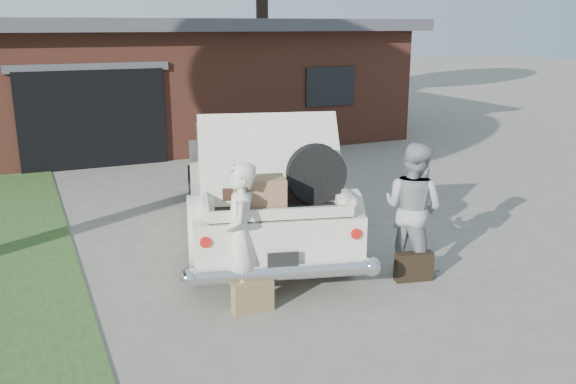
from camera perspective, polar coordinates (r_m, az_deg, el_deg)
name	(u,v)px	position (r m, az deg, el deg)	size (l,w,h in m)	color
ground	(308,289)	(7.62, 1.86, -9.10)	(90.00, 90.00, 0.00)	gray
house	(166,78)	(18.22, -11.39, 10.42)	(12.80, 7.80, 3.30)	brown
sedan	(256,183)	(9.40, -2.97, 0.83)	(3.39, 5.78, 2.08)	beige
woman_left	(240,236)	(6.94, -4.49, -4.13)	(0.62, 0.40, 1.69)	silver
woman_right	(413,208)	(8.05, 11.61, -1.49)	(0.84, 0.65, 1.73)	gray
suitcase_left	(253,297)	(7.01, -3.32, -9.76)	(0.47, 0.15, 0.36)	olive
suitcase_right	(414,266)	(7.97, 11.69, -6.84)	(0.48, 0.15, 0.37)	black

